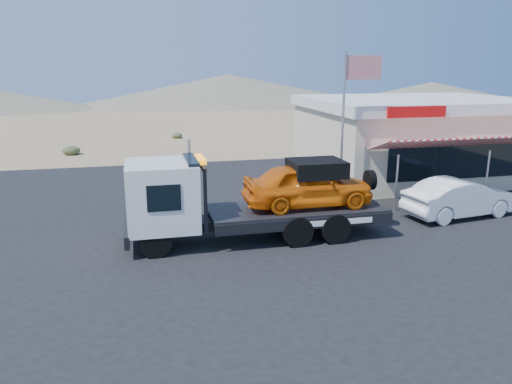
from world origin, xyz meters
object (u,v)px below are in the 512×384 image
at_px(tow_truck, 251,195).
at_px(flagpole, 349,112).
at_px(jerky_store, 414,137).
at_px(white_sedan, 460,198).

height_order(tow_truck, flagpole, flagpole).
xyz_separation_m(tow_truck, flagpole, (4.59, 3.00, 2.27)).
bearing_deg(flagpole, tow_truck, -146.80).
relative_size(jerky_store, flagpole, 1.73).
bearing_deg(flagpole, white_sedan, -34.86).
height_order(jerky_store, flagpole, flagpole).
bearing_deg(tow_truck, flagpole, 33.20).
bearing_deg(jerky_store, white_sedan, -106.50).
bearing_deg(flagpole, jerky_store, 38.79).
distance_m(white_sedan, flagpole, 5.25).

